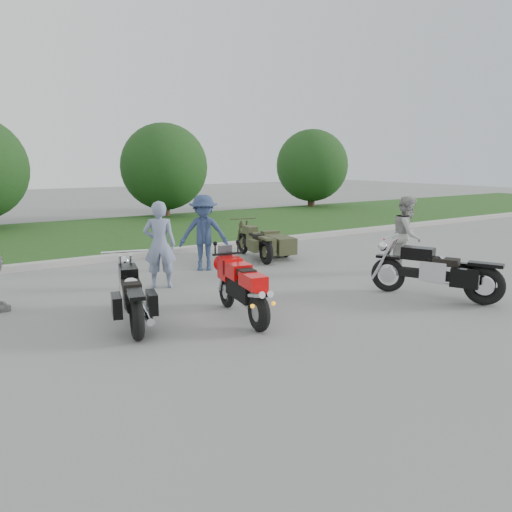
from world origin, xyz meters
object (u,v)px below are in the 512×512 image
sportbike_red (242,287)px  person_stripe (160,245)px  cruiser_right (440,274)px  cruiser_sidecar (269,244)px  cruiser_left (132,298)px  person_grey (407,235)px  person_denim (204,233)px

sportbike_red → person_stripe: bearing=105.8°
cruiser_right → cruiser_sidecar: (-0.42, 4.80, -0.09)m
cruiser_left → person_stripe: person_stripe is taller
cruiser_left → cruiser_right: bearing=-3.6°
cruiser_left → cruiser_sidecar: bearing=47.7°
person_stripe → cruiser_sidecar: bearing=-131.7°
cruiser_sidecar → person_stripe: person_stripe is taller
sportbike_red → cruiser_right: (3.61, -0.97, -0.07)m
cruiser_sidecar → person_grey: 3.46m
cruiser_right → person_denim: bearing=94.1°
cruiser_right → person_denim: person_denim is taller
person_stripe → person_denim: person_denim is taller
person_grey → sportbike_red: bearing=161.7°
cruiser_right → person_grey: 2.20m
cruiser_sidecar → person_denim: person_denim is taller
person_denim → cruiser_left: bearing=-104.6°
person_stripe → cruiser_left: bearing=85.2°
sportbike_red → cruiser_sidecar: (3.19, 3.83, -0.15)m
sportbike_red → person_grey: person_grey is taller
cruiser_left → person_grey: 6.40m
cruiser_right → person_stripe: 5.29m
cruiser_sidecar → person_stripe: (-3.47, -1.23, 0.48)m
sportbike_red → person_grey: (4.83, 0.82, 0.32)m
cruiser_left → cruiser_right: cruiser_right is taller
sportbike_red → person_stripe: (-0.28, 2.60, 0.33)m
cruiser_sidecar → sportbike_red: bearing=-119.4°
person_stripe → person_grey: 5.42m
cruiser_sidecar → person_stripe: size_ratio=1.22×
sportbike_red → cruiser_sidecar: sportbike_red is taller
person_denim → person_stripe: bearing=-118.1°
cruiser_sidecar → person_denim: 2.09m
cruiser_sidecar → person_stripe: bearing=-150.1°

